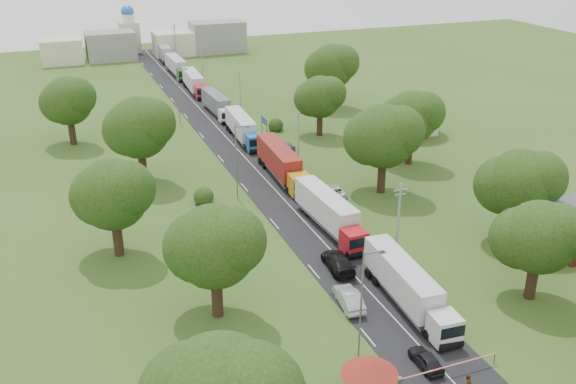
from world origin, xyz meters
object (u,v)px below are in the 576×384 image
info_sign (264,124)px  guard_booth (369,376)px  car_lane_front (426,360)px  truck_0 (407,286)px  boom_barrier (434,371)px  car_lane_mid (349,298)px

info_sign → guard_booth: bearing=-101.7°
car_lane_front → truck_0: bearing=-109.0°
guard_booth → boom_barrier: bearing=0.0°
boom_barrier → car_lane_mid: size_ratio=1.84×
boom_barrier → truck_0: bearing=71.2°
boom_barrier → info_sign: 60.39m
boom_barrier → truck_0: 10.80m
info_sign → truck_0: bearing=-93.5°
guard_booth → car_lane_front: 6.61m
boom_barrier → guard_booth: bearing=-180.0°
guard_booth → truck_0: size_ratio=0.30×
car_lane_mid → guard_booth: bearing=77.4°
boom_barrier → car_lane_front: 1.77m
guard_booth → car_lane_front: guard_booth is taller
boom_barrier → car_lane_mid: (-1.64, 12.00, -0.07)m
car_lane_mid → car_lane_front: bearing=107.7°
car_lane_front → car_lane_mid: car_lane_mid is taller
info_sign → car_lane_front: 58.66m
truck_0 → car_lane_mid: size_ratio=2.94×
info_sign → car_lane_front: bearing=-96.1°
car_lane_mid → info_sign: bearing=-93.0°
guard_booth → info_sign: info_sign is taller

